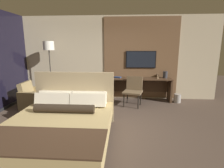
{
  "coord_description": "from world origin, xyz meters",
  "views": [
    {
      "loc": [
        0.44,
        -3.44,
        1.77
      ],
      "look_at": [
        0.16,
        0.89,
        0.85
      ],
      "focal_mm": 28.0,
      "sensor_mm": 36.0,
      "label": 1
    }
  ],
  "objects_px": {
    "desk_chair": "(133,89)",
    "book": "(118,77)",
    "vase_short": "(165,75)",
    "bed": "(61,127)",
    "floor_lamp": "(49,51)",
    "desk": "(141,85)",
    "waste_bin": "(177,98)",
    "vase_tall": "(158,75)",
    "tv": "(141,59)",
    "armchair_by_window": "(37,98)"
  },
  "relations": [
    {
      "from": "desk",
      "to": "vase_short",
      "type": "xyz_separation_m",
      "value": [
        0.81,
        0.06,
        0.35
      ]
    },
    {
      "from": "armchair_by_window",
      "to": "vase_tall",
      "type": "relative_size",
      "value": 3.93
    },
    {
      "from": "bed",
      "to": "book",
      "type": "xyz_separation_m",
      "value": [
        0.96,
        2.8,
        0.47
      ]
    },
    {
      "from": "bed",
      "to": "tv",
      "type": "bearing_deg",
      "value": 60.03
    },
    {
      "from": "desk_chair",
      "to": "book",
      "type": "relative_size",
      "value": 3.43
    },
    {
      "from": "tv",
      "to": "desk_chair",
      "type": "xyz_separation_m",
      "value": [
        -0.26,
        -0.72,
        -0.84
      ]
    },
    {
      "from": "desk",
      "to": "armchair_by_window",
      "type": "bearing_deg",
      "value": -165.46
    },
    {
      "from": "vase_short",
      "to": "desk_chair",
      "type": "bearing_deg",
      "value": -151.64
    },
    {
      "from": "tv",
      "to": "vase_short",
      "type": "relative_size",
      "value": 4.58
    },
    {
      "from": "tv",
      "to": "vase_tall",
      "type": "height_order",
      "value": "tv"
    },
    {
      "from": "bed",
      "to": "floor_lamp",
      "type": "height_order",
      "value": "floor_lamp"
    },
    {
      "from": "floor_lamp",
      "to": "vase_short",
      "type": "height_order",
      "value": "floor_lamp"
    },
    {
      "from": "armchair_by_window",
      "to": "waste_bin",
      "type": "distance_m",
      "value": 4.44
    },
    {
      "from": "armchair_by_window",
      "to": "waste_bin",
      "type": "xyz_separation_m",
      "value": [
        4.39,
        0.67,
        -0.11
      ]
    },
    {
      "from": "waste_bin",
      "to": "floor_lamp",
      "type": "bearing_deg",
      "value": -179.71
    },
    {
      "from": "waste_bin",
      "to": "tv",
      "type": "bearing_deg",
      "value": 162.82
    },
    {
      "from": "desk",
      "to": "floor_lamp",
      "type": "xyz_separation_m",
      "value": [
        -2.98,
        -0.19,
        1.13
      ]
    },
    {
      "from": "tv",
      "to": "armchair_by_window",
      "type": "bearing_deg",
      "value": -162.14
    },
    {
      "from": "armchair_by_window",
      "to": "vase_short",
      "type": "distance_m",
      "value": 4.16
    },
    {
      "from": "floor_lamp",
      "to": "book",
      "type": "distance_m",
      "value": 2.38
    },
    {
      "from": "desk",
      "to": "bed",
      "type": "bearing_deg",
      "value": -121.72
    },
    {
      "from": "desk_chair",
      "to": "vase_tall",
      "type": "bearing_deg",
      "value": 43.28
    },
    {
      "from": "desk",
      "to": "waste_bin",
      "type": "height_order",
      "value": "desk"
    },
    {
      "from": "tv",
      "to": "armchair_by_window",
      "type": "distance_m",
      "value": 3.54
    },
    {
      "from": "vase_tall",
      "to": "vase_short",
      "type": "height_order",
      "value": "vase_tall"
    },
    {
      "from": "bed",
      "to": "desk",
      "type": "relative_size",
      "value": 1.14
    },
    {
      "from": "desk",
      "to": "vase_tall",
      "type": "relative_size",
      "value": 8.63
    },
    {
      "from": "vase_short",
      "to": "book",
      "type": "distance_m",
      "value": 1.58
    },
    {
      "from": "armchair_by_window",
      "to": "waste_bin",
      "type": "relative_size",
      "value": 3.22
    },
    {
      "from": "bed",
      "to": "armchair_by_window",
      "type": "height_order",
      "value": "bed"
    },
    {
      "from": "desk_chair",
      "to": "book",
      "type": "bearing_deg",
      "value": 149.99
    },
    {
      "from": "book",
      "to": "waste_bin",
      "type": "xyz_separation_m",
      "value": [
        1.96,
        -0.17,
        -0.65
      ]
    },
    {
      "from": "book",
      "to": "desk_chair",
      "type": "bearing_deg",
      "value": -45.54
    },
    {
      "from": "bed",
      "to": "waste_bin",
      "type": "height_order",
      "value": "bed"
    },
    {
      "from": "desk_chair",
      "to": "vase_short",
      "type": "xyz_separation_m",
      "value": [
        1.07,
        0.58,
        0.36
      ]
    },
    {
      "from": "desk",
      "to": "floor_lamp",
      "type": "height_order",
      "value": "floor_lamp"
    },
    {
      "from": "vase_tall",
      "to": "waste_bin",
      "type": "relative_size",
      "value": 0.82
    },
    {
      "from": "bed",
      "to": "floor_lamp",
      "type": "relative_size",
      "value": 1.16
    },
    {
      "from": "floor_lamp",
      "to": "book",
      "type": "relative_size",
      "value": 7.57
    },
    {
      "from": "desk",
      "to": "desk_chair",
      "type": "relative_size",
      "value": 2.24
    },
    {
      "from": "bed",
      "to": "vase_short",
      "type": "relative_size",
      "value": 10.28
    },
    {
      "from": "vase_short",
      "to": "book",
      "type": "bearing_deg",
      "value": -177.84
    },
    {
      "from": "vase_short",
      "to": "waste_bin",
      "type": "bearing_deg",
      "value": -30.54
    },
    {
      "from": "desk_chair",
      "to": "book",
      "type": "distance_m",
      "value": 0.77
    },
    {
      "from": "desk",
      "to": "floor_lamp",
      "type": "distance_m",
      "value": 3.19
    },
    {
      "from": "desk",
      "to": "book",
      "type": "bearing_deg",
      "value": -179.99
    },
    {
      "from": "armchair_by_window",
      "to": "book",
      "type": "relative_size",
      "value": 3.49
    },
    {
      "from": "desk",
      "to": "tv",
      "type": "bearing_deg",
      "value": 90.0
    },
    {
      "from": "vase_tall",
      "to": "tv",
      "type": "bearing_deg",
      "value": 150.07
    },
    {
      "from": "bed",
      "to": "desk",
      "type": "bearing_deg",
      "value": 58.28
    }
  ]
}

